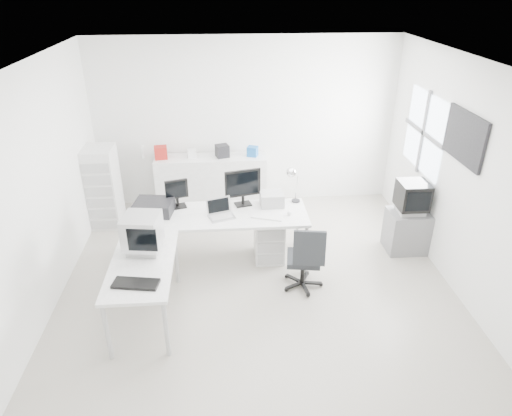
{
  "coord_description": "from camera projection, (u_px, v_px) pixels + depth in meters",
  "views": [
    {
      "loc": [
        -0.38,
        -4.87,
        3.63
      ],
      "look_at": [
        0.0,
        0.2,
        1.0
      ],
      "focal_mm": 32.0,
      "sensor_mm": 36.0,
      "label": 1
    }
  ],
  "objects": [
    {
      "name": "floor",
      "position": [
        257.0,
        282.0,
        6.01
      ],
      "size": [
        5.0,
        5.0,
        0.01
      ],
      "primitive_type": "cube",
      "color": "beige",
      "rests_on": "ground"
    },
    {
      "name": "ceiling",
      "position": [
        257.0,
        63.0,
        4.72
      ],
      "size": [
        5.0,
        5.0,
        0.01
      ],
      "primitive_type": "cube",
      "color": "white",
      "rests_on": "back_wall"
    },
    {
      "name": "back_wall",
      "position": [
        246.0,
        123.0,
        7.58
      ],
      "size": [
        5.0,
        0.02,
        2.8
      ],
      "primitive_type": "cube",
      "color": "white",
      "rests_on": "floor"
    },
    {
      "name": "left_wall",
      "position": [
        39.0,
        192.0,
        5.2
      ],
      "size": [
        0.02,
        5.0,
        2.8
      ],
      "primitive_type": "cube",
      "color": "white",
      "rests_on": "floor"
    },
    {
      "name": "right_wall",
      "position": [
        462.0,
        179.0,
        5.53
      ],
      "size": [
        0.02,
        5.0,
        2.8
      ],
      "primitive_type": "cube",
      "color": "white",
      "rests_on": "floor"
    },
    {
      "name": "window",
      "position": [
        424.0,
        133.0,
        6.5
      ],
      "size": [
        0.02,
        1.2,
        1.1
      ],
      "primitive_type": null,
      "color": "white",
      "rests_on": "right_wall"
    },
    {
      "name": "wall_picture",
      "position": [
        465.0,
        137.0,
        5.39
      ],
      "size": [
        0.04,
        0.9,
        0.6
      ],
      "primitive_type": null,
      "color": "black",
      "rests_on": "right_wall"
    },
    {
      "name": "main_desk",
      "position": [
        219.0,
        238.0,
        6.29
      ],
      "size": [
        2.4,
        0.8,
        0.75
      ],
      "primitive_type": null,
      "color": "white",
      "rests_on": "floor"
    },
    {
      "name": "side_desk",
      "position": [
        145.0,
        290.0,
        5.25
      ],
      "size": [
        0.7,
        1.4,
        0.75
      ],
      "primitive_type": null,
      "color": "white",
      "rests_on": "floor"
    },
    {
      "name": "drawer_pedestal",
      "position": [
        269.0,
        239.0,
        6.41
      ],
      "size": [
        0.4,
        0.5,
        0.6
      ],
      "primitive_type": "cube",
      "color": "white",
      "rests_on": "floor"
    },
    {
      "name": "inkjet_printer",
      "position": [
        154.0,
        207.0,
        6.1
      ],
      "size": [
        0.55,
        0.45,
        0.18
      ],
      "primitive_type": "cube",
      "rotation": [
        0.0,
        0.0,
        -0.14
      ],
      "color": "black",
      "rests_on": "main_desk"
    },
    {
      "name": "lcd_monitor_small",
      "position": [
        177.0,
        194.0,
        6.21
      ],
      "size": [
        0.35,
        0.26,
        0.39
      ],
      "primitive_type": null,
      "rotation": [
        0.0,
        0.0,
        0.28
      ],
      "color": "black",
      "rests_on": "main_desk"
    },
    {
      "name": "lcd_monitor_large",
      "position": [
        243.0,
        188.0,
        6.24
      ],
      "size": [
        0.54,
        0.32,
        0.52
      ],
      "primitive_type": null,
      "rotation": [
        0.0,
        0.0,
        0.25
      ],
      "color": "black",
      "rests_on": "main_desk"
    },
    {
      "name": "laptop",
      "position": [
        221.0,
        209.0,
        5.97
      ],
      "size": [
        0.47,
        0.47,
        0.24
      ],
      "primitive_type": null,
      "rotation": [
        0.0,
        0.0,
        0.31
      ],
      "color": "#B7B7BA",
      "rests_on": "main_desk"
    },
    {
      "name": "white_keyboard",
      "position": [
        267.0,
        217.0,
        6.02
      ],
      "size": [
        0.43,
        0.26,
        0.02
      ],
      "primitive_type": "cube",
      "rotation": [
        0.0,
        0.0,
        -0.33
      ],
      "color": "white",
      "rests_on": "main_desk"
    },
    {
      "name": "white_mouse",
      "position": [
        289.0,
        213.0,
        6.07
      ],
      "size": [
        0.06,
        0.06,
        0.06
      ],
      "primitive_type": "sphere",
      "color": "white",
      "rests_on": "main_desk"
    },
    {
      "name": "laser_printer",
      "position": [
        272.0,
        199.0,
        6.32
      ],
      "size": [
        0.33,
        0.28,
        0.18
      ],
      "primitive_type": "cube",
      "rotation": [
        0.0,
        0.0,
        0.03
      ],
      "color": "#A1A1A1",
      "rests_on": "main_desk"
    },
    {
      "name": "desk_lamp",
      "position": [
        296.0,
        187.0,
        6.35
      ],
      "size": [
        0.16,
        0.16,
        0.46
      ],
      "primitive_type": null,
      "rotation": [
        0.0,
        0.0,
        -0.03
      ],
      "color": "silver",
      "rests_on": "main_desk"
    },
    {
      "name": "crt_monitor",
      "position": [
        142.0,
        233.0,
        5.19
      ],
      "size": [
        0.48,
        0.48,
        0.49
      ],
      "primitive_type": null,
      "rotation": [
        0.0,
        0.0,
        -0.13
      ],
      "color": "#B7B7BA",
      "rests_on": "side_desk"
    },
    {
      "name": "black_keyboard",
      "position": [
        136.0,
        284.0,
        4.72
      ],
      "size": [
        0.5,
        0.27,
        0.03
      ],
      "primitive_type": "cube",
      "rotation": [
        0.0,
        0.0,
        -0.17
      ],
      "color": "black",
      "rests_on": "side_desk"
    },
    {
      "name": "office_chair",
      "position": [
        303.0,
        256.0,
        5.74
      ],
      "size": [
        0.61,
        0.61,
        0.92
      ],
      "primitive_type": null,
      "rotation": [
        0.0,
        0.0,
        -0.15
      ],
      "color": "#272A2C",
      "rests_on": "floor"
    },
    {
      "name": "tv_cabinet",
      "position": [
        406.0,
        231.0,
        6.6
      ],
      "size": [
        0.56,
        0.46,
        0.61
      ],
      "primitive_type": "cube",
      "color": "slate",
      "rests_on": "floor"
    },
    {
      "name": "crt_tv",
      "position": [
        412.0,
        198.0,
        6.35
      ],
      "size": [
        0.5,
        0.48,
        0.45
      ],
      "primitive_type": null,
      "color": "black",
      "rests_on": "tv_cabinet"
    },
    {
      "name": "sideboard",
      "position": [
        212.0,
        182.0,
        7.74
      ],
      "size": [
        1.84,
        0.46,
        0.92
      ],
      "primitive_type": "cube",
      "color": "white",
      "rests_on": "floor"
    },
    {
      "name": "clutter_box_a",
      "position": [
        161.0,
        153.0,
        7.43
      ],
      "size": [
        0.22,
        0.2,
        0.2
      ],
      "primitive_type": "cube",
      "rotation": [
        0.0,
        0.0,
        0.13
      ],
      "color": "maroon",
      "rests_on": "sideboard"
    },
    {
      "name": "clutter_box_b",
      "position": [
        192.0,
        154.0,
        7.48
      ],
      "size": [
        0.16,
        0.14,
        0.14
      ],
      "primitive_type": "cube",
      "rotation": [
        0.0,
        0.0,
        0.15
      ],
      "color": "white",
      "rests_on": "sideboard"
    },
    {
      "name": "clutter_box_c",
      "position": [
        222.0,
        151.0,
        7.5
      ],
      "size": [
        0.25,
        0.24,
        0.2
      ],
      "primitive_type": "cube",
      "rotation": [
        0.0,
        0.0,
        0.29
      ],
      "color": "black",
      "rests_on": "sideboard"
    },
    {
      "name": "clutter_box_d",
      "position": [
        253.0,
        151.0,
        7.54
      ],
      "size": [
        0.2,
        0.19,
        0.16
      ],
      "primitive_type": "cube",
      "rotation": [
        0.0,
        0.0,
        -0.37
      ],
      "color": "#185DAE",
      "rests_on": "sideboard"
    },
    {
      "name": "clutter_bottle",
      "position": [
        143.0,
        152.0,
        7.44
      ],
      "size": [
        0.07,
        0.07,
        0.22
      ],
      "primitive_type": "cylinder",
      "color": "white",
      "rests_on": "sideboard"
    },
    {
      "name": "filing_cabinet",
      "position": [
        103.0,
        187.0,
        7.14
      ],
      "size": [
        0.45,
        0.54,
        1.29
      ],
      "primitive_type": "cube",
      "color": "white",
      "rests_on": "floor"
    }
  ]
}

